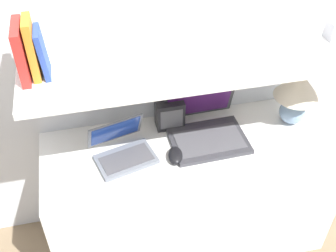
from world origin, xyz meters
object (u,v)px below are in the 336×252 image
laptop_small (123,150)px  book_orange (32,48)px  router_box (170,114)px  book_red (21,52)px  table_lamp (297,91)px  laptop_large (205,126)px  book_blue (42,53)px  computer_mouse (175,155)px

laptop_small → book_orange: book_orange is taller
router_box → book_red: 0.78m
laptop_small → book_orange: 0.62m
table_lamp → router_box: (-0.60, 0.10, -0.11)m
laptop_large → laptop_small: size_ratio=1.18×
table_lamp → book_blue: bearing=-179.9°
laptop_large → book_blue: size_ratio=1.90×
table_lamp → laptop_small: table_lamp is taller
book_blue → laptop_small: bearing=-12.2°
table_lamp → computer_mouse: size_ratio=2.38×
router_box → book_red: bearing=-169.9°
computer_mouse → book_blue: (-0.49, 0.13, 0.53)m
router_box → book_orange: bearing=-169.1°
laptop_large → computer_mouse: (-0.18, -0.13, -0.03)m
router_box → book_orange: size_ratio=0.63×
laptop_small → computer_mouse: size_ratio=2.53×
laptop_large → computer_mouse: bearing=-144.5°
laptop_small → table_lamp: bearing=3.8°
laptop_large → router_box: (-0.15, 0.11, 0.02)m
book_red → router_box: bearing=10.1°
table_lamp → router_box: size_ratio=1.95×
table_lamp → computer_mouse: (-0.63, -0.13, -0.17)m
book_blue → book_red: bearing=180.0°
table_lamp → laptop_small: 0.88m
table_lamp → book_orange: bearing=-179.9°
book_blue → table_lamp: bearing=0.1°
laptop_small → router_box: (0.26, 0.16, 0.04)m
book_red → table_lamp: bearing=0.1°
table_lamp → computer_mouse: bearing=-168.4°
computer_mouse → book_orange: bearing=166.3°
table_lamp → laptop_small: size_ratio=0.94×
book_orange → book_blue: bearing=0.0°
laptop_small → book_red: book_red is taller
book_red → laptop_small: bearing=-9.5°
table_lamp → laptop_large: size_ratio=0.79×
laptop_small → book_orange: (-0.29, 0.06, 0.54)m
computer_mouse → laptop_large: bearing=35.5°
computer_mouse → book_orange: 0.78m
router_box → computer_mouse: bearing=-96.8°
laptop_large → book_orange: (-0.71, -0.00, 0.52)m
router_box → book_orange: (-0.55, -0.11, 0.50)m
laptop_small → laptop_large: bearing=7.8°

